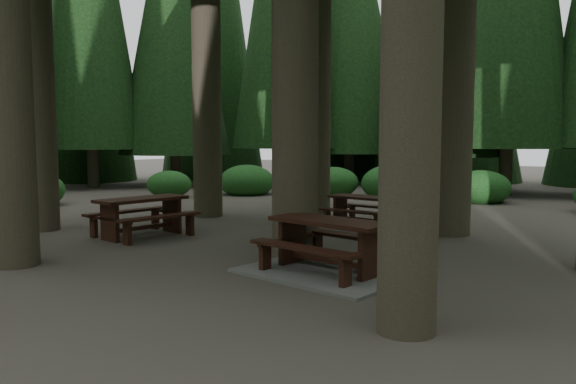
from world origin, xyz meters
The scene contains 5 objects.
ground centered at (0.00, 0.00, 0.00)m, with size 80.00×80.00×0.00m, color #4E483F.
picnic_table_a centered at (1.93, -0.53, 0.31)m, with size 2.86×2.48×0.87m.
picnic_table_b centered at (-3.19, 0.17, 0.57)m, with size 1.89×2.21×0.86m.
picnic_table_c centered at (0.29, 4.15, 0.25)m, with size 2.37×2.02×0.75m.
shrub_ring centered at (0.70, 0.75, 0.40)m, with size 23.86×24.64×1.49m.
Camera 1 is at (6.24, -8.32, 2.14)m, focal length 35.00 mm.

